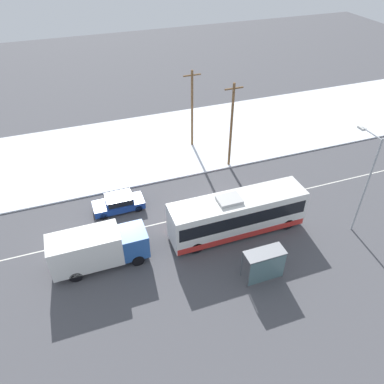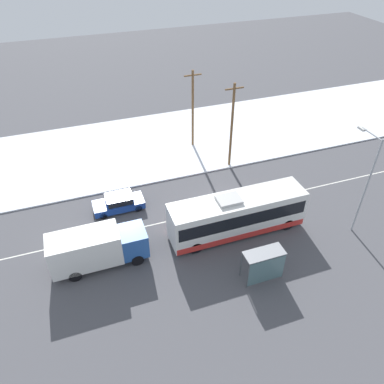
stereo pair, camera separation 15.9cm
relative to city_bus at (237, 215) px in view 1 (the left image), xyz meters
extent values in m
plane|color=#4C4C51|center=(-0.15, 2.94, -1.74)|extent=(120.00, 120.00, 0.00)
cube|color=silver|center=(-0.15, 15.61, -1.68)|extent=(80.00, 14.10, 0.12)
cube|color=silver|center=(-0.15, 2.94, -1.74)|extent=(60.00, 0.12, 0.00)
cube|color=white|center=(0.00, 0.00, 0.06)|extent=(10.84, 2.55, 3.05)
cube|color=black|center=(0.00, 0.00, 0.43)|extent=(10.40, 2.57, 1.16)
cube|color=red|center=(0.00, 0.00, -1.19)|extent=(10.73, 2.57, 0.55)
cube|color=#B2B2B2|center=(-0.81, 0.00, 1.71)|extent=(1.80, 1.40, 0.24)
cylinder|color=black|center=(4.02, -1.14, -1.24)|extent=(1.00, 0.28, 1.00)
cylinder|color=black|center=(4.02, 1.13, -1.24)|extent=(1.00, 0.28, 1.00)
cylinder|color=black|center=(-3.82, -1.14, -1.24)|extent=(1.00, 0.28, 1.00)
cylinder|color=black|center=(-3.82, 1.13, -1.24)|extent=(1.00, 0.28, 1.00)
cube|color=silver|center=(-11.67, 0.15, 0.00)|extent=(4.95, 2.30, 2.50)
cube|color=#2856A3|center=(-8.25, 0.15, -0.27)|extent=(1.90, 2.18, 1.95)
cube|color=black|center=(-7.32, 0.15, 0.12)|extent=(0.06, 1.96, 0.86)
cylinder|color=black|center=(-8.25, -0.87, -1.29)|extent=(0.90, 0.26, 0.90)
cylinder|color=black|center=(-8.25, 1.17, -1.29)|extent=(0.90, 0.26, 0.90)
cylinder|color=black|center=(-12.67, -0.87, -1.29)|extent=(0.90, 0.26, 0.90)
cylinder|color=black|center=(-12.67, 1.17, -1.29)|extent=(0.90, 0.26, 0.90)
cube|color=navy|center=(-8.38, 5.84, -1.21)|extent=(4.31, 1.80, 0.61)
cube|color=navy|center=(-8.27, 5.84, -0.62)|extent=(2.24, 1.66, 0.58)
cube|color=black|center=(-8.27, 5.84, -0.61)|extent=(2.06, 1.69, 0.46)
cylinder|color=black|center=(-9.83, 5.05, -1.42)|extent=(0.64, 0.22, 0.64)
cylinder|color=black|center=(-9.83, 6.63, -1.42)|extent=(0.64, 0.22, 0.64)
cylinder|color=black|center=(-6.83, 5.05, -1.42)|extent=(0.64, 0.22, 0.64)
cylinder|color=black|center=(-6.83, 6.63, -1.42)|extent=(0.64, 0.22, 0.64)
cylinder|color=#23232D|center=(0.11, -3.73, -1.37)|extent=(0.11, 0.11, 0.74)
cylinder|color=#23232D|center=(0.33, -3.73, -1.37)|extent=(0.11, 0.11, 0.74)
cube|color=maroon|center=(0.22, -3.73, -0.69)|extent=(0.39, 0.21, 0.61)
sphere|color=tan|center=(0.22, -3.73, -0.25)|extent=(0.26, 0.26, 0.26)
cylinder|color=maroon|center=(-0.02, -3.73, -0.72)|extent=(0.10, 0.10, 0.58)
cylinder|color=maroon|center=(0.46, -3.73, -0.72)|extent=(0.10, 0.10, 0.58)
cube|color=gray|center=(-0.27, -4.84, 0.63)|extent=(2.82, 1.20, 0.06)
cube|color=slate|center=(-0.27, -5.42, -0.54)|extent=(2.71, 0.04, 2.16)
cylinder|color=#474C51|center=(-1.64, -4.28, -0.57)|extent=(0.08, 0.08, 2.34)
cylinder|color=#474C51|center=(1.10, -4.28, -0.57)|extent=(0.08, 0.08, 2.34)
cylinder|color=#474C51|center=(-1.64, -5.40, -0.57)|extent=(0.08, 0.08, 2.34)
cylinder|color=#474C51|center=(1.10, -5.40, -0.57)|extent=(0.08, 0.08, 2.34)
cylinder|color=#9EA3A8|center=(8.95, -2.98, 2.45)|extent=(0.14, 0.14, 8.39)
cylinder|color=#9EA3A8|center=(8.95, -1.96, 6.50)|extent=(0.10, 2.04, 0.10)
cube|color=silver|center=(8.95, -0.95, 6.43)|extent=(0.36, 0.60, 0.16)
cylinder|color=brown|center=(3.42, 9.07, 2.56)|extent=(0.24, 0.24, 8.60)
cube|color=brown|center=(3.42, 9.07, 6.36)|extent=(1.80, 0.12, 0.12)
cylinder|color=brown|center=(1.26, 14.04, 2.44)|extent=(0.24, 0.24, 8.35)
cube|color=brown|center=(1.26, 14.04, 6.11)|extent=(1.80, 0.12, 0.12)
camera|label=1|loc=(-10.79, -19.66, 19.17)|focal=35.00mm
camera|label=2|loc=(-10.64, -19.72, 19.17)|focal=35.00mm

